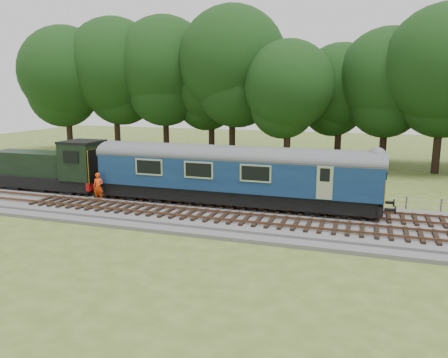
% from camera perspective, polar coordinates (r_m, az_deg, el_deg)
% --- Properties ---
extents(ground, '(120.00, 120.00, 0.00)m').
position_cam_1_polar(ground, '(25.83, 9.86, -5.64)').
color(ground, '#455A21').
rests_on(ground, ground).
extents(ballast, '(70.00, 7.00, 0.35)m').
position_cam_1_polar(ballast, '(25.78, 9.87, -5.27)').
color(ballast, '#4C4C4F').
rests_on(ballast, ground).
extents(track_north, '(67.20, 2.40, 0.21)m').
position_cam_1_polar(track_north, '(27.05, 10.35, -3.97)').
color(track_north, black).
rests_on(track_north, ballast).
extents(track_south, '(67.20, 2.40, 0.21)m').
position_cam_1_polar(track_south, '(24.19, 9.31, -5.76)').
color(track_south, black).
rests_on(track_south, ballast).
extents(fence, '(64.00, 0.12, 1.00)m').
position_cam_1_polar(fence, '(30.13, 11.18, -3.24)').
color(fence, '#6B6054').
rests_on(fence, ground).
extents(tree_line, '(70.00, 8.00, 18.00)m').
position_cam_1_polar(tree_line, '(47.20, 13.97, 1.88)').
color(tree_line, black).
rests_on(tree_line, ground).
extents(dmu_railcar, '(18.05, 2.86, 3.88)m').
position_cam_1_polar(dmu_railcar, '(27.52, 1.25, 1.16)').
color(dmu_railcar, black).
rests_on(dmu_railcar, ground).
extents(shunter_loco, '(8.91, 2.60, 3.38)m').
position_cam_1_polar(shunter_loco, '(34.37, -21.52, 1.34)').
color(shunter_loco, black).
rests_on(shunter_loco, ground).
extents(worker, '(0.75, 0.56, 1.88)m').
position_cam_1_polar(worker, '(30.03, -16.11, -0.99)').
color(worker, '#ED3E0C').
rests_on(worker, ballast).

